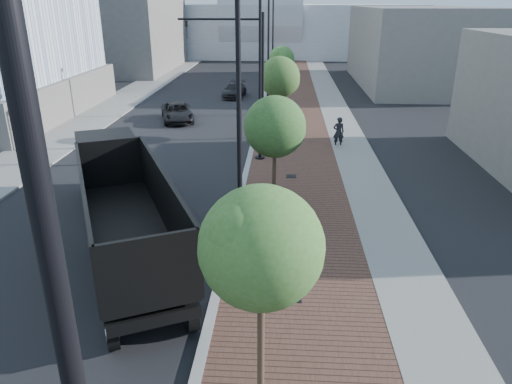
# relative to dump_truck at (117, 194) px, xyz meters

# --- Properties ---
(sidewalk) EXTENTS (7.00, 140.00, 0.12)m
(sidewalk) POSITION_rel_dump_truck_xyz_m (8.12, 27.15, -1.39)
(sidewalk) COLOR #4C2D23
(sidewalk) RESTS_ON ground
(concrete_strip) EXTENTS (2.40, 140.00, 0.13)m
(concrete_strip) POSITION_rel_dump_truck_xyz_m (10.82, 27.15, -1.39)
(concrete_strip) COLOR slate
(concrete_strip) RESTS_ON ground
(curb) EXTENTS (0.30, 140.00, 0.14)m
(curb) POSITION_rel_dump_truck_xyz_m (4.62, 27.15, -1.38)
(curb) COLOR gray
(curb) RESTS_ON ground
(west_sidewalk) EXTENTS (4.00, 140.00, 0.12)m
(west_sidewalk) POSITION_rel_dump_truck_xyz_m (-8.38, 27.15, -1.39)
(west_sidewalk) COLOR slate
(west_sidewalk) RESTS_ON ground
(dump_truck) EXTENTS (7.89, 13.16, 3.45)m
(dump_truck) POSITION_rel_dump_truck_xyz_m (0.00, 0.00, 0.00)
(dump_truck) COLOR black
(dump_truck) RESTS_ON ground
(white_sedan) EXTENTS (2.37, 4.10, 1.28)m
(white_sedan) POSITION_rel_dump_truck_xyz_m (-0.40, 0.34, -0.81)
(white_sedan) COLOR silver
(white_sedan) RESTS_ON ground
(dark_car_mid) EXTENTS (3.49, 5.23, 1.33)m
(dark_car_mid) POSITION_rel_dump_truck_xyz_m (-1.61, 18.50, -0.79)
(dark_car_mid) COLOR black
(dark_car_mid) RESTS_ON ground
(dark_car_far) EXTENTS (2.15, 4.57, 1.29)m
(dark_car_far) POSITION_rel_dump_truck_xyz_m (1.74, 28.55, -0.81)
(dark_car_far) COLOR black
(dark_car_far) RESTS_ON ground
(pedestrian) EXTENTS (0.74, 0.52, 1.92)m
(pedestrian) POSITION_rel_dump_truck_xyz_m (9.99, 12.14, -0.49)
(pedestrian) COLOR black
(pedestrian) RESTS_ON ground
(streetlight_1) EXTENTS (1.44, 0.56, 9.21)m
(streetlight_1) POSITION_rel_dump_truck_xyz_m (5.11, -2.85, 2.89)
(streetlight_1) COLOR black
(streetlight_1) RESTS_ON ground
(streetlight_2) EXTENTS (1.72, 0.56, 9.28)m
(streetlight_2) POSITION_rel_dump_truck_xyz_m (5.22, 9.15, 3.37)
(streetlight_2) COLOR black
(streetlight_2) RESTS_ON ground
(streetlight_3) EXTENTS (1.44, 0.56, 9.21)m
(streetlight_3) POSITION_rel_dump_truck_xyz_m (5.11, 21.15, 2.89)
(streetlight_3) COLOR black
(streetlight_3) RESTS_ON ground
(streetlight_4) EXTENTS (1.72, 0.56, 9.28)m
(streetlight_4) POSITION_rel_dump_truck_xyz_m (5.22, 33.15, 3.37)
(streetlight_4) COLOR black
(streetlight_4) RESTS_ON ground
(traffic_mast) EXTENTS (5.09, 0.20, 8.00)m
(traffic_mast) POSITION_rel_dump_truck_xyz_m (4.32, 12.15, 3.53)
(traffic_mast) COLOR black
(traffic_mast) RESTS_ON ground
(tree_0) EXTENTS (2.59, 2.57, 5.29)m
(tree_0) POSITION_rel_dump_truck_xyz_m (6.27, -8.83, 2.54)
(tree_0) COLOR #382619
(tree_0) RESTS_ON ground
(tree_1) EXTENTS (2.60, 2.59, 5.03)m
(tree_1) POSITION_rel_dump_truck_xyz_m (6.27, 2.17, 2.27)
(tree_1) COLOR #382619
(tree_1) RESTS_ON ground
(tree_2) EXTENTS (2.63, 2.63, 5.33)m
(tree_2) POSITION_rel_dump_truck_xyz_m (6.27, 14.17, 2.55)
(tree_2) COLOR #382619
(tree_2) RESTS_ON ground
(tree_3) EXTENTS (2.27, 2.20, 4.95)m
(tree_3) POSITION_rel_dump_truck_xyz_m (6.27, 26.17, 2.38)
(tree_3) COLOR #382619
(tree_3) RESTS_ON ground
(convention_center) EXTENTS (50.00, 30.00, 50.00)m
(convention_center) POSITION_rel_dump_truck_xyz_m (2.62, 72.15, 4.55)
(convention_center) COLOR #A3A8AD
(convention_center) RESTS_ON ground
(commercial_block_nw) EXTENTS (14.00, 20.00, 10.00)m
(commercial_block_nw) POSITION_rel_dump_truck_xyz_m (-15.38, 47.15, 3.55)
(commercial_block_nw) COLOR #5F5B55
(commercial_block_nw) RESTS_ON ground
(commercial_block_ne) EXTENTS (12.00, 22.00, 8.00)m
(commercial_block_ne) POSITION_rel_dump_truck_xyz_m (20.62, 37.15, 2.55)
(commercial_block_ne) COLOR slate
(commercial_block_ne) RESTS_ON ground
(utility_cover_1) EXTENTS (0.50, 0.50, 0.02)m
(utility_cover_1) POSITION_rel_dump_truck_xyz_m (7.02, -4.85, -1.32)
(utility_cover_1) COLOR black
(utility_cover_1) RESTS_ON sidewalk
(utility_cover_2) EXTENTS (0.50, 0.50, 0.02)m
(utility_cover_2) POSITION_rel_dump_truck_xyz_m (7.02, 6.15, -1.32)
(utility_cover_2) COLOR black
(utility_cover_2) RESTS_ON sidewalk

